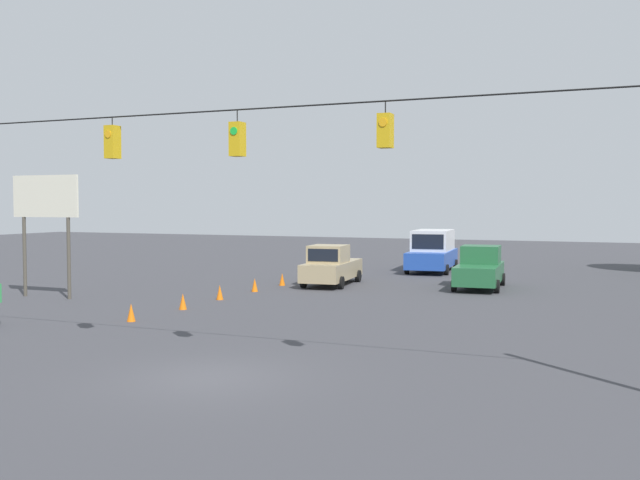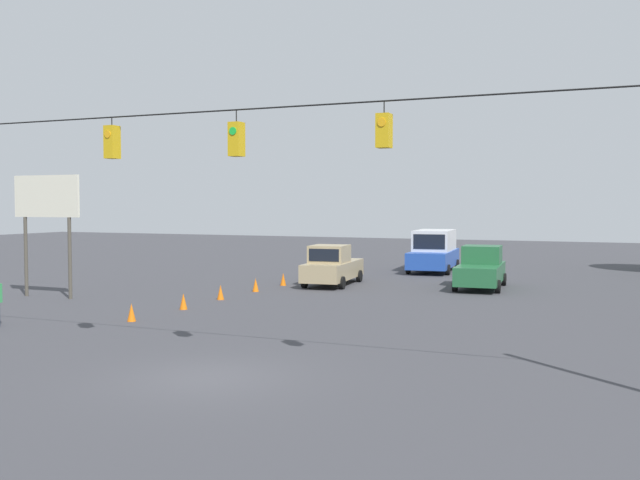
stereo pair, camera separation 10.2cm
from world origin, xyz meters
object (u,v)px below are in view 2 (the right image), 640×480
at_px(box_truck_blue_withflow_deep, 434,251).
at_px(traffic_cone_third, 220,292).
at_px(roadside_billboard, 47,207).
at_px(pickup_truck_green_oncoming_deep, 481,269).
at_px(traffic_cone_fifth, 283,279).
at_px(traffic_cone_nearest, 131,312).
at_px(pickup_truck_tan_withflow_far, 332,266).
at_px(traffic_cone_fourth, 256,285).
at_px(traffic_cone_second, 183,301).
at_px(overhead_signal_span, 235,191).

xyz_separation_m(box_truck_blue_withflow_deep, traffic_cone_third, (5.42, 16.81, -0.97)).
relative_size(traffic_cone_third, roadside_billboard, 0.12).
distance_m(pickup_truck_green_oncoming_deep, traffic_cone_fifth, 10.12).
height_order(traffic_cone_nearest, traffic_cone_third, same).
distance_m(pickup_truck_tan_withflow_far, traffic_cone_fifth, 2.64).
height_order(pickup_truck_green_oncoming_deep, traffic_cone_fourth, pickup_truck_green_oncoming_deep).
height_order(traffic_cone_nearest, traffic_cone_second, same).
relative_size(pickup_truck_green_oncoming_deep, traffic_cone_fifth, 8.21).
height_order(overhead_signal_span, traffic_cone_third, overhead_signal_span).
bearing_deg(traffic_cone_nearest, box_truck_blue_withflow_deep, -102.96).
height_order(overhead_signal_span, traffic_cone_nearest, overhead_signal_span).
bearing_deg(traffic_cone_nearest, traffic_cone_second, -91.08).
bearing_deg(overhead_signal_span, traffic_cone_fourth, -63.53).
bearing_deg(pickup_truck_green_oncoming_deep, pickup_truck_tan_withflow_far, 13.00).
xyz_separation_m(overhead_signal_span, traffic_cone_fifth, (6.95, -17.00, -4.26)).
distance_m(traffic_cone_nearest, roadside_billboard, 9.39).
bearing_deg(traffic_cone_third, traffic_cone_fourth, -90.86).
height_order(traffic_cone_fourth, roadside_billboard, roadside_billboard).
bearing_deg(traffic_cone_fifth, pickup_truck_tan_withflow_far, -152.37).
bearing_deg(pickup_truck_green_oncoming_deep, traffic_cone_fourth, 30.52).
bearing_deg(traffic_cone_third, pickup_truck_green_oncoming_deep, -137.67).
height_order(pickup_truck_green_oncoming_deep, traffic_cone_fifth, pickup_truck_green_oncoming_deep).
bearing_deg(roadside_billboard, pickup_truck_tan_withflow_far, -135.96).
xyz_separation_m(box_truck_blue_withflow_deep, traffic_cone_second, (5.26, 19.93, -0.97)).
relative_size(pickup_truck_green_oncoming_deep, traffic_cone_fourth, 8.21).
xyz_separation_m(traffic_cone_fifth, roadside_billboard, (7.72, 8.47, 3.76)).
relative_size(pickup_truck_green_oncoming_deep, traffic_cone_nearest, 8.21).
height_order(box_truck_blue_withflow_deep, roadside_billboard, roadside_billboard).
height_order(traffic_cone_fifth, roadside_billboard, roadside_billboard).
relative_size(pickup_truck_green_oncoming_deep, roadside_billboard, 0.97).
distance_m(traffic_cone_third, traffic_cone_fourth, 3.18).
bearing_deg(roadside_billboard, pickup_truck_green_oncoming_deep, -146.84).
relative_size(pickup_truck_tan_withflow_far, traffic_cone_third, 8.42).
bearing_deg(box_truck_blue_withflow_deep, traffic_cone_third, 72.14).
height_order(box_truck_blue_withflow_deep, traffic_cone_nearest, box_truck_blue_withflow_deep).
relative_size(overhead_signal_span, traffic_cone_fifth, 34.86).
bearing_deg(box_truck_blue_withflow_deep, traffic_cone_fourth, 68.51).
xyz_separation_m(pickup_truck_green_oncoming_deep, traffic_cone_second, (9.65, 12.05, -0.65)).
xyz_separation_m(pickup_truck_green_oncoming_deep, traffic_cone_fourth, (9.76, 5.75, -0.65)).
height_order(pickup_truck_tan_withflow_far, traffic_cone_nearest, pickup_truck_tan_withflow_far).
height_order(box_truck_blue_withflow_deep, pickup_truck_green_oncoming_deep, box_truck_blue_withflow_deep).
bearing_deg(overhead_signal_span, pickup_truck_tan_withflow_far, -75.55).
height_order(overhead_signal_span, box_truck_blue_withflow_deep, overhead_signal_span).
xyz_separation_m(traffic_cone_fourth, traffic_cone_fifth, (-0.09, -2.86, 0.00)).
distance_m(box_truck_blue_withflow_deep, traffic_cone_fourth, 14.69).
xyz_separation_m(traffic_cone_third, traffic_cone_fifth, (-0.13, -6.04, 0.00)).
bearing_deg(traffic_cone_fourth, box_truck_blue_withflow_deep, -111.49).
bearing_deg(traffic_cone_fourth, traffic_cone_second, 90.97).
bearing_deg(traffic_cone_fifth, roadside_billboard, 47.65).
distance_m(pickup_truck_tan_withflow_far, traffic_cone_nearest, 13.76).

